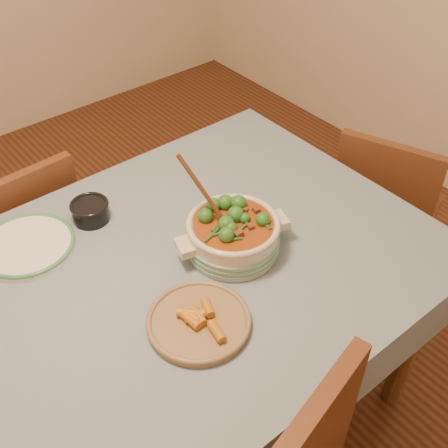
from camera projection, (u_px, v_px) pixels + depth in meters
The scene contains 8 objects.
floor at pixel (167, 427), 2.03m from camera, with size 4.50×4.50×0.00m, color #412112.
dining_table at pixel (151, 307), 1.59m from camera, with size 1.68×1.08×0.76m.
stew_casserole at pixel (233, 233), 1.58m from camera, with size 0.34×0.32×0.31m.
white_plate at pixel (27, 245), 1.62m from camera, with size 0.30×0.30×0.02m.
condiment_bowl at pixel (90, 210), 1.71m from camera, with size 0.14×0.14×0.06m.
fried_plate at pixel (199, 320), 1.41m from camera, with size 0.34×0.34×0.04m.
chair_far at pixel (27, 242), 2.07m from camera, with size 0.41×0.41×0.83m.
chair_right at pixel (384, 207), 2.24m from camera, with size 0.49×0.49×0.81m.
Camera 1 is at (-0.49, -0.93, 1.89)m, focal length 45.00 mm.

